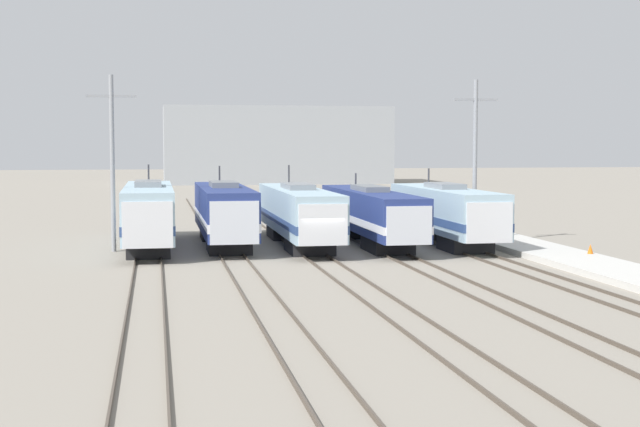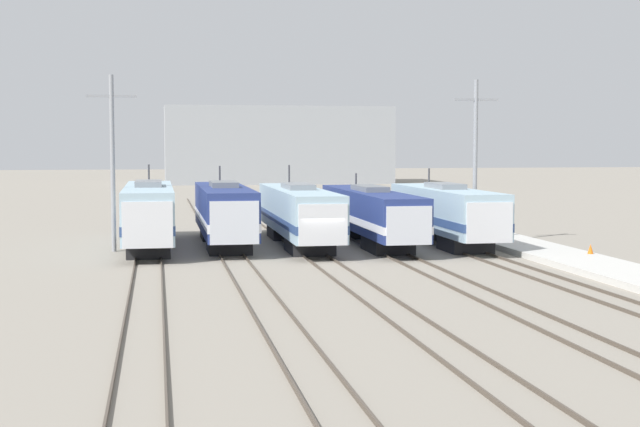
{
  "view_description": "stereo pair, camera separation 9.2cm",
  "coord_description": "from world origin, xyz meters",
  "px_view_note": "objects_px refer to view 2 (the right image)",
  "views": [
    {
      "loc": [
        -9.22,
        -49.79,
        6.59
      ],
      "look_at": [
        0.2,
        1.2,
        2.62
      ],
      "focal_mm": 50.0,
      "sensor_mm": 36.0,
      "label": 1
    },
    {
      "loc": [
        -9.13,
        -49.8,
        6.59
      ],
      "look_at": [
        0.2,
        1.2,
        2.62
      ],
      "focal_mm": 50.0,
      "sensor_mm": 36.0,
      "label": 2
    }
  ],
  "objects_px": {
    "locomotive_center_right": "(371,214)",
    "traffic_cone": "(590,249)",
    "locomotive_far_left": "(149,214)",
    "locomotive_far_right": "(447,213)",
    "catenary_tower_right": "(475,157)",
    "locomotive_center_left": "(224,213)",
    "catenary_tower_left": "(113,158)",
    "locomotive_center": "(299,214)"
  },
  "relations": [
    {
      "from": "locomotive_center_right",
      "to": "traffic_cone",
      "type": "distance_m",
      "value": 14.65
    },
    {
      "from": "locomotive_far_left",
      "to": "locomotive_far_right",
      "type": "distance_m",
      "value": 19.46
    },
    {
      "from": "locomotive_center_right",
      "to": "catenary_tower_right",
      "type": "bearing_deg",
      "value": -7.55
    },
    {
      "from": "traffic_cone",
      "to": "locomotive_center_right",
      "type": "bearing_deg",
      "value": 136.2
    },
    {
      "from": "locomotive_far_left",
      "to": "traffic_cone",
      "type": "height_order",
      "value": "locomotive_far_left"
    },
    {
      "from": "locomotive_far_left",
      "to": "catenary_tower_right",
      "type": "height_order",
      "value": "catenary_tower_right"
    },
    {
      "from": "traffic_cone",
      "to": "locomotive_far_left",
      "type": "bearing_deg",
      "value": 157.58
    },
    {
      "from": "locomotive_center_left",
      "to": "catenary_tower_left",
      "type": "distance_m",
      "value": 8.04
    },
    {
      "from": "locomotive_center",
      "to": "catenary_tower_left",
      "type": "relative_size",
      "value": 1.67
    },
    {
      "from": "locomotive_center_right",
      "to": "traffic_cone",
      "type": "xyz_separation_m",
      "value": [
        10.52,
        -10.09,
        -1.39
      ]
    },
    {
      "from": "catenary_tower_left",
      "to": "locomotive_center_left",
      "type": "bearing_deg",
      "value": 13.2
    },
    {
      "from": "catenary_tower_right",
      "to": "locomotive_center",
      "type": "bearing_deg",
      "value": 175.19
    },
    {
      "from": "locomotive_far_left",
      "to": "locomotive_far_right",
      "type": "relative_size",
      "value": 1.06
    },
    {
      "from": "locomotive_center_left",
      "to": "locomotive_far_right",
      "type": "distance_m",
      "value": 14.68
    },
    {
      "from": "locomotive_far_left",
      "to": "locomotive_center_right",
      "type": "bearing_deg",
      "value": -0.99
    },
    {
      "from": "locomotive_center_left",
      "to": "locomotive_center_right",
      "type": "relative_size",
      "value": 0.86
    },
    {
      "from": "locomotive_far_right",
      "to": "traffic_cone",
      "type": "distance_m",
      "value": 10.68
    },
    {
      "from": "locomotive_center",
      "to": "locomotive_center_right",
      "type": "distance_m",
      "value": 4.85
    },
    {
      "from": "locomotive_center_left",
      "to": "catenary_tower_right",
      "type": "relative_size",
      "value": 1.5
    },
    {
      "from": "locomotive_center",
      "to": "catenary_tower_right",
      "type": "xyz_separation_m",
      "value": [
        11.71,
        -0.99,
        3.7
      ]
    },
    {
      "from": "locomotive_far_right",
      "to": "traffic_cone",
      "type": "bearing_deg",
      "value": -57.57
    },
    {
      "from": "catenary_tower_right",
      "to": "traffic_cone",
      "type": "relative_size",
      "value": 19.54
    },
    {
      "from": "locomotive_center",
      "to": "catenary_tower_right",
      "type": "distance_m",
      "value": 12.32
    },
    {
      "from": "locomotive_center_right",
      "to": "locomotive_far_right",
      "type": "height_order",
      "value": "locomotive_far_right"
    },
    {
      "from": "locomotive_center_right",
      "to": "locomotive_far_left",
      "type": "bearing_deg",
      "value": 179.01
    },
    {
      "from": "locomotive_far_left",
      "to": "catenary_tower_left",
      "type": "height_order",
      "value": "catenary_tower_left"
    },
    {
      "from": "locomotive_far_right",
      "to": "catenary_tower_left",
      "type": "distance_m",
      "value": 21.86
    },
    {
      "from": "catenary_tower_right",
      "to": "catenary_tower_left",
      "type": "bearing_deg",
      "value": 180.0
    },
    {
      "from": "locomotive_center",
      "to": "locomotive_center_right",
      "type": "relative_size",
      "value": 0.95
    },
    {
      "from": "locomotive_center",
      "to": "traffic_cone",
      "type": "relative_size",
      "value": 32.55
    },
    {
      "from": "locomotive_center",
      "to": "locomotive_far_left",
      "type": "bearing_deg",
      "value": 178.97
    },
    {
      "from": "catenary_tower_left",
      "to": "catenary_tower_right",
      "type": "distance_m",
      "value": 23.55
    },
    {
      "from": "locomotive_center_left",
      "to": "locomotive_center_right",
      "type": "height_order",
      "value": "locomotive_center_left"
    },
    {
      "from": "locomotive_center_right",
      "to": "catenary_tower_right",
      "type": "distance_m",
      "value": 7.89
    },
    {
      "from": "locomotive_center_left",
      "to": "locomotive_far_left",
      "type": "bearing_deg",
      "value": -174.36
    },
    {
      "from": "locomotive_far_left",
      "to": "traffic_cone",
      "type": "relative_size",
      "value": 31.14
    },
    {
      "from": "locomotive_far_right",
      "to": "catenary_tower_right",
      "type": "bearing_deg",
      "value": 7.2
    },
    {
      "from": "catenary_tower_right",
      "to": "locomotive_center_right",
      "type": "bearing_deg",
      "value": 172.45
    },
    {
      "from": "locomotive_center_left",
      "to": "locomotive_center_right",
      "type": "bearing_deg",
      "value": -4.3
    },
    {
      "from": "traffic_cone",
      "to": "locomotive_center_left",
      "type": "bearing_deg",
      "value": 151.85
    },
    {
      "from": "locomotive_far_left",
      "to": "locomotive_center",
      "type": "height_order",
      "value": "locomotive_far_left"
    },
    {
      "from": "locomotive_center",
      "to": "locomotive_center_right",
      "type": "xyz_separation_m",
      "value": [
        4.85,
        -0.08,
        -0.08
      ]
    }
  ]
}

